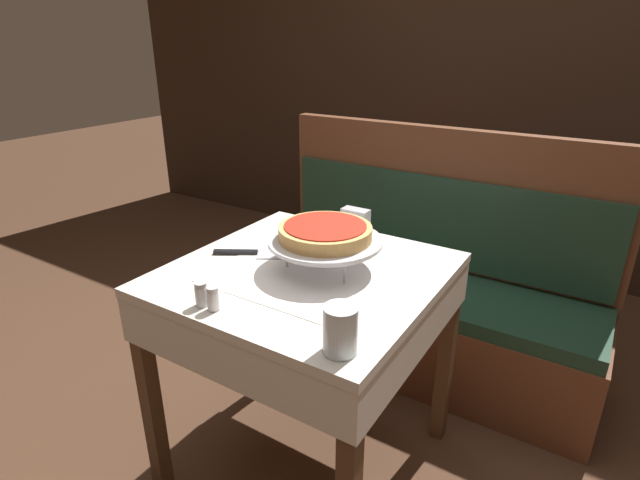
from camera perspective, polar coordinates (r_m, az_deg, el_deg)
ground_plane at (r=2.01m, az=-1.34°, el=-23.50°), size 14.00×14.00×0.00m
dining_table_front at (r=1.60m, az=-1.55°, el=-6.83°), size 0.80×0.80×0.77m
dining_table_rear at (r=3.00m, az=10.90°, el=6.81°), size 0.69×0.69×0.77m
booth_bench at (r=2.34m, az=11.60°, el=-6.91°), size 1.53×0.48×1.08m
back_wall_panel at (r=3.34m, az=19.47°, el=17.05°), size 6.00×0.04×2.40m
pizza_pan_stand at (r=1.53m, az=0.60°, el=-0.21°), size 0.35×0.35×0.10m
deep_dish_pizza at (r=1.52m, az=0.60°, el=0.93°), size 0.29×0.29×0.05m
pizza_server at (r=1.67m, az=-7.40°, el=-1.45°), size 0.25×0.18×0.01m
water_glass_near at (r=1.15m, az=2.34°, el=-10.18°), size 0.08×0.08×0.12m
salt_shaker at (r=1.38m, az=-13.40°, el=-6.01°), size 0.04×0.04×0.07m
pepper_shaker at (r=1.35m, az=-12.11°, el=-6.53°), size 0.03×0.03×0.07m
napkin_holder at (r=1.82m, az=4.06°, el=2.19°), size 0.10×0.05×0.09m
condiment_caddy at (r=2.91m, az=9.99°, el=9.62°), size 0.11×0.11×0.15m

